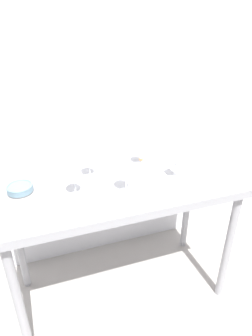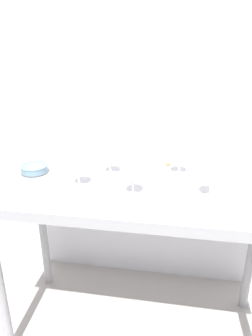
{
  "view_description": "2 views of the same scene",
  "coord_description": "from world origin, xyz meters",
  "views": [
    {
      "loc": [
        -0.44,
        -1.38,
        1.74
      ],
      "look_at": [
        0.02,
        -0.03,
        1.0
      ],
      "focal_mm": 30.92,
      "sensor_mm": 36.0,
      "label": 1
    },
    {
      "loc": [
        0.17,
        -1.35,
        1.53
      ],
      "look_at": [
        -0.06,
        0.04,
        0.97
      ],
      "focal_mm": 33.55,
      "sensor_mm": 36.0,
      "label": 2
    }
  ],
  "objects": [
    {
      "name": "ground_plane",
      "position": [
        0.0,
        0.0,
        0.0
      ],
      "size": [
        6.0,
        6.0,
        0.0
      ],
      "primitive_type": "plane",
      "color": "#9D9893"
    },
    {
      "name": "wine_glass_near_right",
      "position": [
        0.33,
        -0.08,
        1.01
      ],
      "size": [
        0.08,
        0.08,
        0.16
      ],
      "color": "white",
      "rests_on": "steel_counter"
    },
    {
      "name": "wine_glass_far_left",
      "position": [
        -0.16,
        0.1,
        1.01
      ],
      "size": [
        0.08,
        0.08,
        0.16
      ],
      "color": "white",
      "rests_on": "steel_counter"
    },
    {
      "name": "decanter_funnel",
      "position": [
        0.14,
        0.03,
        0.95
      ],
      "size": [
        0.09,
        0.09,
        0.15
      ],
      "color": "silver",
      "rests_on": "steel_counter"
    },
    {
      "name": "wine_glass_far_right",
      "position": [
        0.19,
        0.15,
        1.03
      ],
      "size": [
        0.09,
        0.09,
        0.18
      ],
      "color": "white",
      "rests_on": "steel_counter"
    },
    {
      "name": "tasting_bowl",
      "position": [
        -0.55,
        0.06,
        0.92
      ],
      "size": [
        0.14,
        0.14,
        0.04
      ],
      "color": "#4C4C4C",
      "rests_on": "steel_counter"
    },
    {
      "name": "tasting_sheet_upper",
      "position": [
        0.43,
        0.07,
        0.9
      ],
      "size": [
        0.2,
        0.22,
        0.0
      ],
      "primitive_type": "cube",
      "rotation": [
        0.0,
        0.0,
        0.02
      ],
      "color": "white",
      "rests_on": "steel_counter"
    },
    {
      "name": "wine_glass_near_left",
      "position": [
        -0.27,
        -0.06,
        1.02
      ],
      "size": [
        0.08,
        0.08,
        0.16
      ],
      "color": "white",
      "rests_on": "steel_counter"
    },
    {
      "name": "wine_glass_near_center",
      "position": [
        -0.01,
        -0.12,
        1.02
      ],
      "size": [
        0.08,
        0.08,
        0.17
      ],
      "color": "white",
      "rests_on": "steel_counter"
    },
    {
      "name": "steel_counter",
      "position": [
        0.0,
        -0.01,
        0.79
      ],
      "size": [
        1.4,
        0.65,
        0.9
      ],
      "color": "#99999E",
      "rests_on": "ground_plane"
    },
    {
      "name": "back_wall",
      "position": [
        0.0,
        0.49,
        1.3
      ],
      "size": [
        3.8,
        0.04,
        2.6
      ],
      "primitive_type": "cube",
      "color": "silver",
      "rests_on": "ground_plane"
    }
  ]
}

